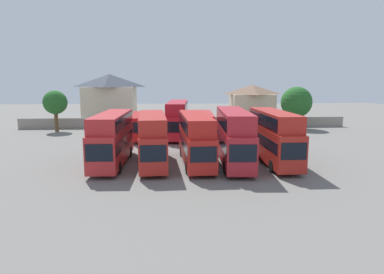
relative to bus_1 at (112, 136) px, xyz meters
name	(u,v)px	position (x,y,z in m)	size (l,w,h in m)	color
ground	(186,135)	(7.87, 17.64, -2.80)	(140.00, 140.00, 0.00)	slate
depot_boundary_wall	(185,123)	(7.87, 25.51, -1.90)	(56.00, 0.50, 1.80)	gray
bus_1	(112,136)	(0.00, 0.00, 0.00)	(2.77, 11.16, 4.96)	red
bus_2	(153,137)	(3.90, -0.36, -0.05)	(3.12, 10.90, 4.88)	red
bus_3	(196,136)	(8.06, -0.10, -0.07)	(3.00, 11.56, 4.83)	red
bus_4	(234,134)	(11.77, -0.47, 0.14)	(3.13, 11.94, 5.23)	#B01F28
bus_5	(274,134)	(15.77, -0.28, 0.08)	(2.56, 11.25, 5.12)	red
bus_6	(142,125)	(1.46, 15.15, -0.85)	(3.41, 10.84, 3.40)	#B11818
bus_7	(177,117)	(6.52, 15.74, 0.08)	(3.43, 11.91, 5.11)	#B11B28
bus_8	(203,124)	(10.21, 15.21, -0.78)	(2.97, 10.78, 3.53)	red
bus_9	(229,124)	(13.92, 15.81, -0.88)	(3.05, 11.19, 3.35)	#B01616
house_terrace_left	(110,98)	(-6.33, 34.54, 1.95)	(10.00, 8.06, 9.31)	beige
house_terrace_centre	(252,103)	(21.75, 35.00, 0.88)	(8.60, 6.85, 7.22)	#C6B293
tree_left_of_lot	(55,103)	(-12.81, 22.51, 1.81)	(3.77, 3.77, 6.55)	brown
tree_behind_wall	(296,102)	(26.66, 23.51, 1.68)	(5.19, 5.19, 7.09)	brown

